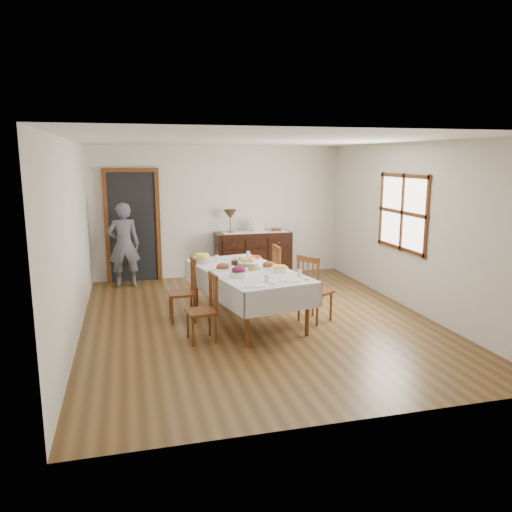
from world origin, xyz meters
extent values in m
plane|color=brown|center=(0.00, 0.00, 0.00)|extent=(6.00, 6.00, 0.00)
cube|color=white|center=(0.00, 0.00, 2.60)|extent=(5.00, 6.00, 0.02)
cube|color=silver|center=(0.00, 3.00, 1.30)|extent=(5.00, 0.02, 2.60)
cube|color=silver|center=(0.00, -3.00, 1.30)|extent=(5.00, 0.02, 2.60)
cube|color=silver|center=(-2.50, 0.00, 1.30)|extent=(0.02, 6.00, 2.60)
cube|color=silver|center=(2.50, 0.00, 1.30)|extent=(0.02, 6.00, 2.60)
cube|color=white|center=(2.49, 0.30, 1.50)|extent=(0.02, 1.30, 1.10)
cube|color=#5B2E12|center=(2.48, 0.30, 1.50)|extent=(0.03, 1.46, 1.26)
cube|color=black|center=(-1.70, 2.96, 1.05)|extent=(0.90, 0.06, 2.10)
cube|color=#5B2E12|center=(-1.70, 2.94, 1.05)|extent=(1.04, 0.08, 2.18)
cube|color=silver|center=(-0.15, 0.04, 0.75)|extent=(1.52, 2.37, 0.04)
cylinder|color=#5B2E12|center=(-0.40, -0.98, 0.35)|extent=(0.06, 0.06, 0.71)
cylinder|color=#5B2E12|center=(0.48, -0.79, 0.35)|extent=(0.06, 0.06, 0.71)
cylinder|color=#5B2E12|center=(-0.79, 0.88, 0.35)|extent=(0.06, 0.06, 0.71)
cylinder|color=#5B2E12|center=(0.09, 1.06, 0.35)|extent=(0.06, 0.06, 0.71)
cube|color=silver|center=(-0.70, -0.07, 0.60)|extent=(0.48, 2.19, 0.34)
cube|color=silver|center=(0.39, 0.16, 0.60)|extent=(0.48, 2.19, 0.34)
cube|color=silver|center=(0.07, -1.04, 0.60)|extent=(1.12, 0.25, 0.34)
cube|color=silver|center=(-0.38, 1.12, 0.60)|extent=(1.12, 0.25, 0.34)
cube|color=#5B2E12|center=(-0.92, -0.63, 0.40)|extent=(0.41, 0.41, 0.04)
cylinder|color=#5B2E12|center=(-1.09, -0.49, 0.19)|extent=(0.03, 0.03, 0.38)
cylinder|color=#5B2E12|center=(-1.06, -0.79, 0.19)|extent=(0.03, 0.03, 0.38)
cylinder|color=#5B2E12|center=(-0.79, -0.46, 0.19)|extent=(0.03, 0.03, 0.38)
cylinder|color=#5B2E12|center=(-0.76, -0.76, 0.19)|extent=(0.03, 0.03, 0.38)
cylinder|color=#5B2E12|center=(-0.78, -0.45, 0.64)|extent=(0.04, 0.04, 0.49)
cylinder|color=#5B2E12|center=(-0.74, -0.77, 0.64)|extent=(0.04, 0.04, 0.49)
cube|color=#5B2E12|center=(-0.76, -0.61, 0.86)|extent=(0.07, 0.35, 0.07)
cylinder|color=#5B2E12|center=(-0.77, -0.53, 0.63)|extent=(0.02, 0.02, 0.41)
cylinder|color=#5B2E12|center=(-0.76, -0.61, 0.63)|extent=(0.02, 0.02, 0.41)
cylinder|color=#5B2E12|center=(-0.75, -0.69, 0.63)|extent=(0.02, 0.02, 0.41)
cube|color=#5B2E12|center=(-1.08, 0.26, 0.42)|extent=(0.40, 0.40, 0.04)
cylinder|color=#5B2E12|center=(-1.24, 0.42, 0.20)|extent=(0.03, 0.03, 0.40)
cylinder|color=#5B2E12|center=(-1.24, 0.10, 0.20)|extent=(0.03, 0.03, 0.40)
cylinder|color=#5B2E12|center=(-0.92, 0.42, 0.20)|extent=(0.03, 0.03, 0.40)
cylinder|color=#5B2E12|center=(-0.92, 0.10, 0.20)|extent=(0.03, 0.03, 0.40)
cylinder|color=#5B2E12|center=(-0.90, 0.43, 0.68)|extent=(0.04, 0.04, 0.52)
cylinder|color=#5B2E12|center=(-0.90, 0.10, 0.68)|extent=(0.04, 0.04, 0.52)
cube|color=#5B2E12|center=(-0.90, 0.26, 0.90)|extent=(0.04, 0.37, 0.07)
cylinder|color=#5B2E12|center=(-0.90, 0.35, 0.66)|extent=(0.02, 0.02, 0.43)
cylinder|color=#5B2E12|center=(-0.90, 0.26, 0.66)|extent=(0.02, 0.02, 0.43)
cylinder|color=#5B2E12|center=(-0.90, 0.18, 0.66)|extent=(0.02, 0.02, 0.43)
cube|color=#5B2E12|center=(0.81, -0.23, 0.44)|extent=(0.57, 0.57, 0.04)
cylinder|color=#5B2E12|center=(1.04, -0.28, 0.21)|extent=(0.04, 0.04, 0.42)
cylinder|color=#5B2E12|center=(0.86, 0.00, 0.21)|extent=(0.04, 0.04, 0.42)
cylinder|color=#5B2E12|center=(0.75, -0.46, 0.21)|extent=(0.04, 0.04, 0.42)
cylinder|color=#5B2E12|center=(0.58, -0.17, 0.21)|extent=(0.04, 0.04, 0.42)
cylinder|color=#5B2E12|center=(0.74, -0.47, 0.71)|extent=(0.04, 0.04, 0.55)
cylinder|color=#5B2E12|center=(0.56, -0.17, 0.71)|extent=(0.04, 0.04, 0.55)
cube|color=#5B2E12|center=(0.65, -0.32, 0.95)|extent=(0.24, 0.35, 0.08)
cylinder|color=#5B2E12|center=(0.70, -0.40, 0.70)|extent=(0.02, 0.02, 0.45)
cylinder|color=#5B2E12|center=(0.65, -0.32, 0.70)|extent=(0.02, 0.02, 0.45)
cylinder|color=#5B2E12|center=(0.60, -0.25, 0.70)|extent=(0.02, 0.02, 0.45)
cube|color=#5B2E12|center=(0.66, 0.63, 0.44)|extent=(0.41, 0.41, 0.04)
cylinder|color=#5B2E12|center=(0.83, 0.46, 0.21)|extent=(0.04, 0.04, 0.42)
cylinder|color=#5B2E12|center=(0.83, 0.79, 0.21)|extent=(0.04, 0.04, 0.42)
cylinder|color=#5B2E12|center=(0.49, 0.46, 0.21)|extent=(0.04, 0.04, 0.42)
cylinder|color=#5B2E12|center=(0.49, 0.79, 0.21)|extent=(0.04, 0.04, 0.42)
cylinder|color=#5B2E12|center=(0.47, 0.45, 0.72)|extent=(0.04, 0.04, 0.55)
cylinder|color=#5B2E12|center=(0.47, 0.80, 0.72)|extent=(0.04, 0.04, 0.55)
cube|color=#5B2E12|center=(0.47, 0.63, 0.95)|extent=(0.04, 0.39, 0.08)
cylinder|color=#5B2E12|center=(0.47, 0.54, 0.70)|extent=(0.02, 0.02, 0.45)
cylinder|color=#5B2E12|center=(0.47, 0.63, 0.70)|extent=(0.02, 0.02, 0.45)
cylinder|color=#5B2E12|center=(0.47, 0.72, 0.70)|extent=(0.02, 0.02, 0.45)
cube|color=black|center=(0.62, 2.72, 0.45)|extent=(1.51, 0.50, 0.91)
cube|color=black|center=(0.17, 2.46, 0.72)|extent=(0.42, 0.02, 0.18)
sphere|color=brown|center=(0.17, 2.44, 0.72)|extent=(0.03, 0.03, 0.03)
cube|color=black|center=(0.62, 2.46, 0.72)|extent=(0.42, 0.02, 0.18)
sphere|color=brown|center=(0.62, 2.44, 0.72)|extent=(0.03, 0.03, 0.03)
cube|color=black|center=(1.07, 2.46, 0.72)|extent=(0.42, 0.02, 0.18)
sphere|color=brown|center=(1.07, 2.44, 0.72)|extent=(0.03, 0.03, 0.03)
imported|color=#52535E|center=(-1.88, 2.55, 0.84)|extent=(0.54, 0.35, 1.67)
cylinder|color=olive|center=(-0.13, 0.08, 0.81)|extent=(0.31, 0.31, 0.10)
cylinder|color=white|center=(-0.13, 0.08, 0.87)|extent=(0.28, 0.28, 0.02)
sphere|color=gold|center=(-0.05, 0.08, 0.90)|extent=(0.08, 0.08, 0.08)
sphere|color=gold|center=(-0.09, 0.15, 0.90)|extent=(0.08, 0.08, 0.08)
sphere|color=gold|center=(-0.17, 0.15, 0.90)|extent=(0.08, 0.08, 0.08)
sphere|color=gold|center=(-0.21, 0.08, 0.90)|extent=(0.08, 0.08, 0.08)
sphere|color=gold|center=(-0.17, 0.01, 0.90)|extent=(0.08, 0.08, 0.08)
sphere|color=gold|center=(-0.09, 0.01, 0.90)|extent=(0.08, 0.08, 0.08)
cylinder|color=black|center=(-0.18, 0.44, 0.79)|extent=(0.24, 0.24, 0.05)
ellipsoid|color=pink|center=(-0.11, 0.44, 0.85)|extent=(0.05, 0.05, 0.06)
ellipsoid|color=#69BBDE|center=(-0.15, 0.49, 0.85)|extent=(0.05, 0.05, 0.06)
ellipsoid|color=#94E377|center=(-0.21, 0.49, 0.85)|extent=(0.05, 0.05, 0.06)
ellipsoid|color=#F5C25B|center=(-0.25, 0.44, 0.85)|extent=(0.05, 0.05, 0.06)
ellipsoid|color=#BD79C6|center=(-0.21, 0.38, 0.85)|extent=(0.05, 0.05, 0.06)
ellipsoid|color=#FFD467|center=(-0.15, 0.38, 0.85)|extent=(0.05, 0.05, 0.06)
cylinder|color=white|center=(-0.49, 0.15, 0.77)|extent=(0.30, 0.30, 0.02)
ellipsoid|color=brown|center=(-0.49, 0.15, 0.81)|extent=(0.19, 0.16, 0.11)
cylinder|color=white|center=(0.19, 0.09, 0.78)|extent=(0.33, 0.33, 0.02)
ellipsoid|color=brown|center=(0.19, 0.09, 0.81)|extent=(0.19, 0.16, 0.11)
cylinder|color=white|center=(-0.37, -0.37, 0.80)|extent=(0.23, 0.23, 0.07)
ellipsoid|color=#5F0E33|center=(-0.37, -0.37, 0.86)|extent=(0.20, 0.17, 0.11)
cylinder|color=white|center=(0.10, 0.53, 0.80)|extent=(0.22, 0.22, 0.07)
cylinder|color=#D14719|center=(0.10, 0.53, 0.85)|extent=(0.18, 0.18, 0.03)
cylinder|color=tan|center=(-0.71, 0.67, 0.82)|extent=(0.27, 0.27, 0.10)
cylinder|color=yellow|center=(-0.71, 0.67, 0.89)|extent=(0.20, 0.20, 0.04)
cylinder|color=white|center=(0.27, -0.18, 0.79)|extent=(0.25, 0.25, 0.06)
cylinder|color=#FCAB3A|center=(0.27, -0.18, 0.84)|extent=(0.20, 0.20, 0.02)
cube|color=white|center=(-0.26, -0.16, 0.80)|extent=(0.16, 0.12, 0.07)
cylinder|color=white|center=(-0.22, -0.88, 0.77)|extent=(0.25, 0.25, 0.01)
cube|color=white|center=(-0.39, -0.88, 0.77)|extent=(0.10, 0.13, 0.01)
cube|color=silver|center=(-0.39, -0.88, 0.78)|extent=(0.05, 0.16, 0.01)
cube|color=silver|center=(-0.06, -0.88, 0.77)|extent=(0.05, 0.18, 0.01)
cube|color=silver|center=(-0.02, -0.88, 0.77)|extent=(0.05, 0.14, 0.01)
cylinder|color=white|center=(-0.07, -0.73, 0.82)|extent=(0.07, 0.07, 0.10)
cylinder|color=white|center=(0.28, -0.73, 0.77)|extent=(0.25, 0.25, 0.01)
cube|color=white|center=(0.11, -0.73, 0.77)|extent=(0.10, 0.13, 0.01)
cube|color=silver|center=(0.11, -0.73, 0.78)|extent=(0.05, 0.16, 0.01)
cube|color=silver|center=(0.44, -0.73, 0.77)|extent=(0.05, 0.18, 0.01)
cube|color=silver|center=(0.48, -0.73, 0.77)|extent=(0.05, 0.14, 0.01)
cylinder|color=white|center=(0.43, -0.58, 0.82)|extent=(0.07, 0.07, 0.10)
cylinder|color=white|center=(-0.47, 0.74, 0.82)|extent=(0.07, 0.07, 0.10)
cylinder|color=white|center=(0.08, 0.92, 0.82)|extent=(0.06, 0.06, 0.10)
cube|color=white|center=(0.66, 2.71, 0.91)|extent=(1.30, 0.35, 0.01)
cylinder|color=brown|center=(0.16, 2.74, 0.92)|extent=(0.12, 0.12, 0.03)
cylinder|color=brown|center=(0.16, 2.74, 1.06)|extent=(0.02, 0.02, 0.25)
cone|color=#3F321B|center=(0.16, 2.74, 1.28)|extent=(0.26, 0.26, 0.18)
cube|color=#CFAF9A|center=(0.72, 2.65, 1.05)|extent=(0.22, 0.08, 0.28)
cylinder|color=#5B2E12|center=(1.11, 2.74, 0.94)|extent=(0.20, 0.20, 0.06)
camera|label=1|loc=(-1.80, -6.82, 2.36)|focal=35.00mm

